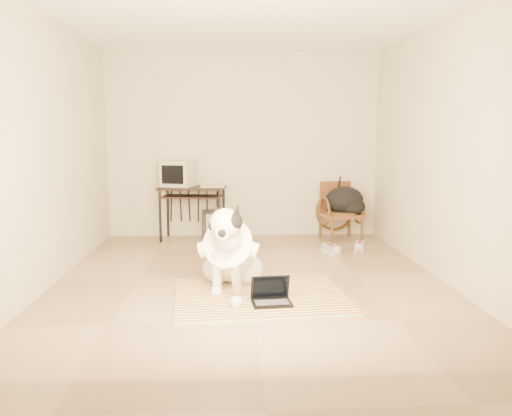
{
  "coord_description": "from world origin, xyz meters",
  "views": [
    {
      "loc": [
        -0.19,
        -5.19,
        1.51
      ],
      "look_at": [
        0.06,
        -0.38,
        0.8
      ],
      "focal_mm": 35.0,
      "sensor_mm": 36.0,
      "label": 1
    }
  ],
  "objects": [
    {
      "name": "backpack",
      "position": [
        1.46,
        1.8,
        0.56
      ],
      "size": [
        0.54,
        0.46,
        0.4
      ],
      "color": "black",
      "rests_on": "rattan_chair"
    },
    {
      "name": "desk_keyboard",
      "position": [
        -0.45,
        1.87,
        0.78
      ],
      "size": [
        0.34,
        0.13,
        0.02
      ],
      "primitive_type": "cube",
      "rotation": [
        0.0,
        0.0,
        0.02
      ],
      "color": "#C1B498",
      "rests_on": "computer_desk"
    },
    {
      "name": "wall_back",
      "position": [
        0.0,
        2.25,
        1.35
      ],
      "size": [
        4.5,
        0.0,
        4.5
      ],
      "primitive_type": "plane",
      "rotation": [
        1.57,
        0.0,
        0.0
      ],
      "color": "beige",
      "rests_on": "floor"
    },
    {
      "name": "wall_front",
      "position": [
        0.0,
        -2.25,
        1.35
      ],
      "size": [
        4.5,
        0.0,
        4.5
      ],
      "primitive_type": "plane",
      "rotation": [
        -1.57,
        0.0,
        0.0
      ],
      "color": "beige",
      "rests_on": "floor"
    },
    {
      "name": "sneaker_left",
      "position": [
        1.09,
        1.02,
        0.05
      ],
      "size": [
        0.22,
        0.34,
        0.11
      ],
      "color": "silver",
      "rests_on": "floor"
    },
    {
      "name": "ceiling",
      "position": [
        0.0,
        0.0,
        2.7
      ],
      "size": [
        4.5,
        4.5,
        0.0
      ],
      "primitive_type": "plane",
      "rotation": [
        3.14,
        0.0,
        0.0
      ],
      "color": "white",
      "rests_on": "wall_back"
    },
    {
      "name": "floor",
      "position": [
        0.0,
        0.0,
        0.0
      ],
      "size": [
        4.5,
        4.5,
        0.0
      ],
      "primitive_type": "plane",
      "color": "#9D8060",
      "rests_on": "ground"
    },
    {
      "name": "laptop",
      "position": [
        0.16,
        -0.91,
        0.08
      ],
      "size": [
        0.37,
        0.28,
        0.24
      ],
      "color": "black",
      "rests_on": "rug"
    },
    {
      "name": "wall_right",
      "position": [
        2.0,
        0.0,
        1.35
      ],
      "size": [
        0.0,
        4.5,
        4.5
      ],
      "primitive_type": "plane",
      "rotation": [
        1.57,
        0.0,
        -1.57
      ],
      "color": "beige",
      "rests_on": "floor"
    },
    {
      "name": "pc_tower",
      "position": [
        -0.49,
        2.01,
        0.2
      ],
      "size": [
        0.26,
        0.46,
        0.4
      ],
      "color": "#48484A",
      "rests_on": "floor"
    },
    {
      "name": "dog",
      "position": [
        -0.2,
        -0.44,
        0.37
      ],
      "size": [
        0.61,
        1.29,
        0.92
      ],
      "color": "white",
      "rests_on": "rug"
    },
    {
      "name": "rattan_chair",
      "position": [
        1.39,
        1.88,
        0.42
      ],
      "size": [
        0.63,
        0.62,
        0.83
      ],
      "color": "brown",
      "rests_on": "floor"
    },
    {
      "name": "rug",
      "position": [
        0.09,
        -0.69,
        0.01
      ],
      "size": [
        1.68,
        1.34,
        0.02
      ],
      "color": "#B05017",
      "rests_on": "floor"
    },
    {
      "name": "sneaker_right",
      "position": [
        1.51,
        1.2,
        0.04
      ],
      "size": [
        0.2,
        0.31,
        0.1
      ],
      "color": "silver",
      "rests_on": "floor"
    },
    {
      "name": "computer_desk",
      "position": [
        -0.74,
        1.95,
        0.66
      ],
      "size": [
        0.98,
        0.63,
        0.77
      ],
      "color": "black",
      "rests_on": "floor"
    },
    {
      "name": "crt_monitor",
      "position": [
        -0.94,
        2.03,
        0.96
      ],
      "size": [
        0.52,
        0.5,
        0.37
      ],
      "color": "#C1B498",
      "rests_on": "computer_desk"
    },
    {
      "name": "wall_left",
      "position": [
        -2.0,
        0.0,
        1.35
      ],
      "size": [
        0.0,
        4.5,
        4.5
      ],
      "primitive_type": "plane",
      "rotation": [
        1.57,
        0.0,
        1.57
      ],
      "color": "beige",
      "rests_on": "floor"
    }
  ]
}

